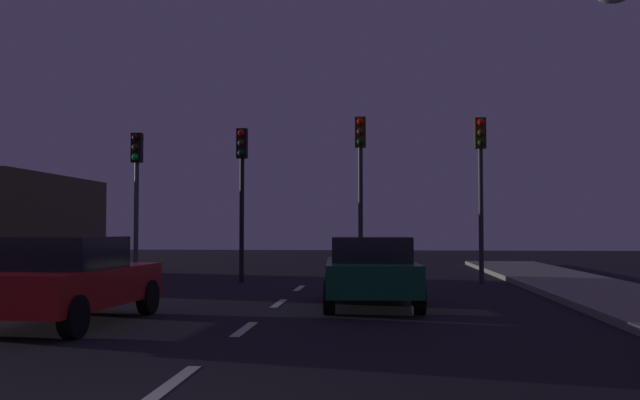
{
  "coord_description": "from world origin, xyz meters",
  "views": [
    {
      "loc": [
        2.14,
        -4.57,
        1.61
      ],
      "look_at": [
        0.56,
        13.97,
        2.38
      ],
      "focal_mm": 38.84,
      "sensor_mm": 36.0,
      "label": 1
    }
  ],
  "objects_px": {
    "traffic_signal_center_left": "(242,174)",
    "traffic_signal_center_right": "(360,166)",
    "car_stopped_ahead": "(370,271)",
    "traffic_signal_far_left": "(136,177)",
    "traffic_signal_far_right": "(481,167)",
    "car_adjacent_lane": "(68,280)"
  },
  "relations": [
    {
      "from": "traffic_signal_center_left",
      "to": "traffic_signal_center_right",
      "type": "xyz_separation_m",
      "value": [
        3.56,
        0.0,
        0.19
      ]
    },
    {
      "from": "traffic_signal_center_right",
      "to": "car_stopped_ahead",
      "type": "height_order",
      "value": "traffic_signal_center_right"
    },
    {
      "from": "car_stopped_ahead",
      "to": "traffic_signal_far_left",
      "type": "bearing_deg",
      "value": 139.85
    },
    {
      "from": "traffic_signal_far_left",
      "to": "car_adjacent_lane",
      "type": "relative_size",
      "value": 1.11
    },
    {
      "from": "traffic_signal_center_right",
      "to": "traffic_signal_far_right",
      "type": "bearing_deg",
      "value": -0.0
    },
    {
      "from": "traffic_signal_center_left",
      "to": "traffic_signal_far_right",
      "type": "relative_size",
      "value": 0.95
    },
    {
      "from": "traffic_signal_center_right",
      "to": "traffic_signal_far_left",
      "type": "bearing_deg",
      "value": -179.99
    },
    {
      "from": "traffic_signal_far_left",
      "to": "car_stopped_ahead",
      "type": "height_order",
      "value": "traffic_signal_far_left"
    },
    {
      "from": "car_stopped_ahead",
      "to": "traffic_signal_center_right",
      "type": "bearing_deg",
      "value": 93.34
    },
    {
      "from": "car_stopped_ahead",
      "to": "car_adjacent_lane",
      "type": "distance_m",
      "value": 5.92
    },
    {
      "from": "traffic_signal_center_left",
      "to": "car_stopped_ahead",
      "type": "bearing_deg",
      "value": -57.07
    },
    {
      "from": "car_stopped_ahead",
      "to": "car_adjacent_lane",
      "type": "bearing_deg",
      "value": -147.89
    },
    {
      "from": "traffic_signal_center_right",
      "to": "traffic_signal_far_right",
      "type": "height_order",
      "value": "traffic_signal_center_right"
    },
    {
      "from": "car_adjacent_lane",
      "to": "car_stopped_ahead",
      "type": "bearing_deg",
      "value": 32.11
    },
    {
      "from": "traffic_signal_center_left",
      "to": "traffic_signal_center_right",
      "type": "bearing_deg",
      "value": 0.01
    },
    {
      "from": "traffic_signal_center_left",
      "to": "traffic_signal_center_right",
      "type": "height_order",
      "value": "traffic_signal_center_right"
    },
    {
      "from": "car_stopped_ahead",
      "to": "car_adjacent_lane",
      "type": "height_order",
      "value": "car_adjacent_lane"
    },
    {
      "from": "traffic_signal_center_right",
      "to": "car_stopped_ahead",
      "type": "bearing_deg",
      "value": -86.66
    },
    {
      "from": "traffic_signal_center_left",
      "to": "car_stopped_ahead",
      "type": "xyz_separation_m",
      "value": [
        3.91,
        -6.04,
        -2.51
      ]
    },
    {
      "from": "traffic_signal_far_right",
      "to": "car_stopped_ahead",
      "type": "bearing_deg",
      "value": -117.54
    },
    {
      "from": "traffic_signal_center_right",
      "to": "car_stopped_ahead",
      "type": "relative_size",
      "value": 1.2
    },
    {
      "from": "traffic_signal_far_right",
      "to": "traffic_signal_far_left",
      "type": "bearing_deg",
      "value": -180.0
    }
  ]
}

